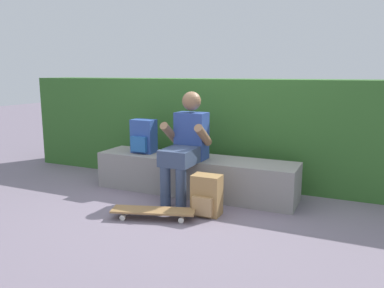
% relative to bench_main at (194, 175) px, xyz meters
% --- Properties ---
extents(ground_plane, '(24.00, 24.00, 0.00)m').
position_rel_bench_main_xyz_m(ground_plane, '(0.00, -0.35, -0.21)').
color(ground_plane, slate).
extents(bench_main, '(2.34, 0.51, 0.43)m').
position_rel_bench_main_xyz_m(bench_main, '(0.00, 0.00, 0.00)').
color(bench_main, gray).
rests_on(bench_main, ground).
extents(person_skater, '(0.49, 0.62, 1.18)m').
position_rel_bench_main_xyz_m(person_skater, '(0.00, -0.22, 0.42)').
color(person_skater, '#2D4793').
rests_on(person_skater, ground).
extents(skateboard_near_person, '(0.82, 0.43, 0.09)m').
position_rel_bench_main_xyz_m(skateboard_near_person, '(-0.03, -0.89, -0.14)').
color(skateboard_near_person, olive).
rests_on(skateboard_near_person, ground).
extents(backpack_on_bench, '(0.28, 0.23, 0.40)m').
position_rel_bench_main_xyz_m(backpack_on_bench, '(-0.67, -0.01, 0.41)').
color(backpack_on_bench, '#2D4C99').
rests_on(backpack_on_bench, bench_main).
extents(backpack_on_ground, '(0.28, 0.23, 0.40)m').
position_rel_bench_main_xyz_m(backpack_on_ground, '(0.39, -0.58, -0.02)').
color(backpack_on_ground, '#A37A47').
rests_on(backpack_on_ground, ground).
extents(hedge_row, '(5.39, 0.65, 1.30)m').
position_rel_bench_main_xyz_m(hedge_row, '(-0.05, 0.77, 0.44)').
color(hedge_row, '#316127').
rests_on(hedge_row, ground).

